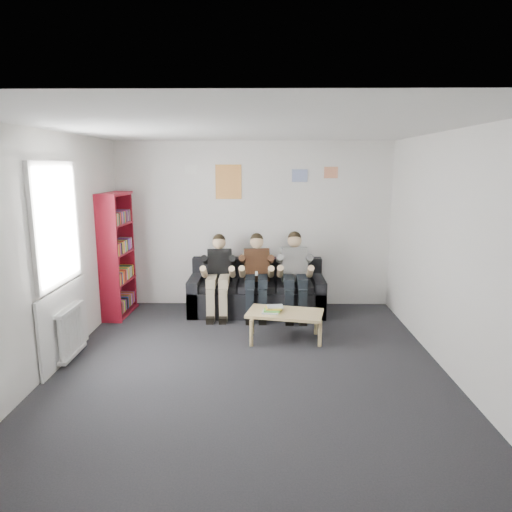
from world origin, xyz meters
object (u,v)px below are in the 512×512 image
(coffee_table, at_px, (285,315))
(person_right, at_px, (295,275))
(sofa, at_px, (257,293))
(bookshelf, at_px, (118,255))
(person_left, at_px, (219,276))
(person_middle, at_px, (257,276))

(coffee_table, height_order, person_right, person_right)
(sofa, bearing_deg, bookshelf, -174.99)
(coffee_table, bearing_deg, person_right, 79.29)
(person_left, bearing_deg, person_right, -7.36)
(bookshelf, xyz_separation_m, person_left, (1.55, -0.01, -0.33))
(sofa, bearing_deg, person_middle, -90.00)
(person_middle, bearing_deg, sofa, 81.73)
(bookshelf, relative_size, person_left, 1.52)
(sofa, relative_size, bookshelf, 1.11)
(person_left, height_order, person_right, person_right)
(bookshelf, xyz_separation_m, coffee_table, (2.54, -1.05, -0.61))
(sofa, height_order, coffee_table, sofa)
(bookshelf, distance_m, person_right, 2.75)
(person_middle, distance_m, person_right, 0.59)
(person_left, distance_m, person_right, 1.18)
(person_left, relative_size, person_middle, 0.99)
(coffee_table, bearing_deg, bookshelf, 157.41)
(bookshelf, distance_m, coffee_table, 2.81)
(coffee_table, distance_m, person_left, 1.47)
(bookshelf, height_order, person_left, bookshelf)
(person_middle, bearing_deg, coffee_table, -77.69)
(person_left, bearing_deg, coffee_table, -54.04)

